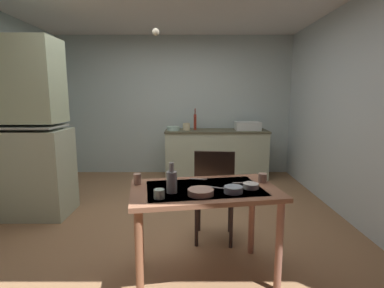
{
  "coord_description": "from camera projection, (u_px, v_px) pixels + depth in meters",
  "views": [
    {
      "loc": [
        0.34,
        -3.42,
        1.48
      ],
      "look_at": [
        0.33,
        -0.06,
        0.93
      ],
      "focal_mm": 27.24,
      "sensor_mm": 36.0,
      "label": 1
    }
  ],
  "objects": [
    {
      "name": "soup_bowl_small",
      "position": [
        251.0,
        186.0,
        2.3
      ],
      "size": [
        0.12,
        0.12,
        0.04
      ],
      "primitive_type": "cylinder",
      "color": "white",
      "rests_on": "dining_table"
    },
    {
      "name": "dining_table",
      "position": [
        205.0,
        201.0,
        2.32
      ],
      "size": [
        1.25,
        0.86,
        0.76
      ],
      "color": "#9E694B",
      "rests_on": "ground"
    },
    {
      "name": "sauce_dish",
      "position": [
        201.0,
        192.0,
        2.14
      ],
      "size": [
        0.19,
        0.19,
        0.04
      ],
      "primitive_type": "cylinder",
      "color": "tan",
      "rests_on": "dining_table"
    },
    {
      "name": "teaspoon_by_cup",
      "position": [
        241.0,
        183.0,
        2.43
      ],
      "size": [
        0.13,
        0.02,
        0.0
      ],
      "primitive_type": "cube",
      "rotation": [
        0.0,
        0.0,
        0.01
      ],
      "color": "beige",
      "rests_on": "dining_table"
    },
    {
      "name": "pendant_bulb",
      "position": [
        157.0,
        32.0,
        3.21
      ],
      "size": [
        0.08,
        0.08,
        0.08
      ],
      "primitive_type": "sphere",
      "color": "#F9EFCC"
    },
    {
      "name": "table_knife",
      "position": [
        216.0,
        187.0,
        2.31
      ],
      "size": [
        0.18,
        0.09,
        0.0
      ],
      "primitive_type": "cube",
      "rotation": [
        0.0,
        0.0,
        2.72
      ],
      "color": "silver",
      "rests_on": "dining_table"
    },
    {
      "name": "glass_bottle",
      "position": [
        172.0,
        181.0,
        2.18
      ],
      "size": [
        0.08,
        0.08,
        0.23
      ],
      "color": "#B7BCC1",
      "rests_on": "dining_table"
    },
    {
      "name": "counter_cabinet",
      "position": [
        217.0,
        154.0,
        5.35
      ],
      "size": [
        1.84,
        0.64,
        0.87
      ],
      "color": "#B2BEA2",
      "rests_on": "ground"
    },
    {
      "name": "teacup_cream",
      "position": [
        160.0,
        194.0,
        2.07
      ],
      "size": [
        0.08,
        0.08,
        0.07
      ],
      "primitive_type": "cylinder",
      "color": "#ADD1C1",
      "rests_on": "dining_table"
    },
    {
      "name": "sink_basin",
      "position": [
        248.0,
        126.0,
        5.27
      ],
      "size": [
        0.44,
        0.34,
        0.15
      ],
      "color": "white",
      "rests_on": "counter_cabinet"
    },
    {
      "name": "teacup_mint",
      "position": [
        263.0,
        178.0,
        2.45
      ],
      "size": [
        0.07,
        0.07,
        0.08
      ],
      "primitive_type": "cylinder",
      "color": "tan",
      "rests_on": "dining_table"
    },
    {
      "name": "hand_pump",
      "position": [
        196.0,
        121.0,
        5.3
      ],
      "size": [
        0.05,
        0.27,
        0.39
      ],
      "color": "maroon",
      "rests_on": "counter_cabinet"
    },
    {
      "name": "stoneware_crock",
      "position": [
        187.0,
        127.0,
        5.26
      ],
      "size": [
        0.13,
        0.13,
        0.13
      ],
      "primitive_type": "cylinder",
      "color": "beige",
      "rests_on": "counter_cabinet"
    },
    {
      "name": "hutch_cabinet",
      "position": [
        26.0,
        135.0,
        3.54
      ],
      "size": [
        0.98,
        0.59,
        2.15
      ],
      "color": "#B2BEA2",
      "rests_on": "ground"
    },
    {
      "name": "mixing_bowl_counter",
      "position": [
        174.0,
        128.0,
        5.23
      ],
      "size": [
        0.23,
        0.23,
        0.07
      ],
      "primitive_type": "cylinder",
      "color": "#ADD1C1",
      "rests_on": "counter_cabinet"
    },
    {
      "name": "wall_back",
      "position": [
        175.0,
        106.0,
        5.58
      ],
      "size": [
        4.5,
        0.1,
        2.59
      ],
      "primitive_type": "cube",
      "color": "silver",
      "rests_on": "ground"
    },
    {
      "name": "mug_tall",
      "position": [
        138.0,
        179.0,
        2.41
      ],
      "size": [
        0.06,
        0.06,
        0.09
      ],
      "primitive_type": "cylinder",
      "color": "tan",
      "rests_on": "dining_table"
    },
    {
      "name": "wall_right",
      "position": [
        356.0,
        112.0,
        3.4
      ],
      "size": [
        0.1,
        4.4,
        2.59
      ],
      "primitive_type": "cube",
      "color": "silver",
      "rests_on": "ground"
    },
    {
      "name": "serving_bowl_wide",
      "position": [
        234.0,
        190.0,
        2.19
      ],
      "size": [
        0.14,
        0.14,
        0.05
      ],
      "primitive_type": "cylinder",
      "color": "#9EB2C6",
      "rests_on": "dining_table"
    },
    {
      "name": "teaspoon_near_bowl",
      "position": [
        199.0,
        179.0,
        2.55
      ],
      "size": [
        0.16,
        0.05,
        0.0
      ],
      "primitive_type": "cube",
      "rotation": [
        0.0,
        0.0,
        6.1
      ],
      "color": "beige",
      "rests_on": "dining_table"
    },
    {
      "name": "ground_plane",
      "position": [
        166.0,
        217.0,
        3.62
      ],
      "size": [
        5.4,
        5.4,
        0.0
      ],
      "primitive_type": "plane",
      "color": "#8F6948"
    },
    {
      "name": "chair_far_side",
      "position": [
        215.0,
        194.0,
        2.91
      ],
      "size": [
        0.44,
        0.44,
        0.97
      ],
      "color": "#2F2320",
      "rests_on": "ground"
    }
  ]
}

